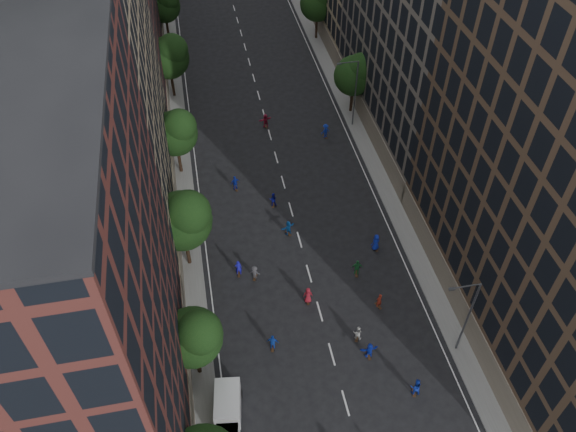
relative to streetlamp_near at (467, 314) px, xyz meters
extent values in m
plane|color=black|center=(-10.37, 28.00, -5.17)|extent=(240.00, 240.00, 0.00)
cube|color=slate|center=(-22.37, 35.50, -5.09)|extent=(4.00, 105.00, 0.15)
cube|color=slate|center=(1.63, 35.50, -5.09)|extent=(4.00, 105.00, 0.15)
cube|color=#4F231E|center=(-29.37, -1.00, 9.83)|extent=(14.00, 22.00, 30.00)
cube|color=#8D7B5C|center=(-29.37, 23.00, 11.83)|extent=(14.00, 26.00, 34.00)
cylinder|color=black|center=(-21.57, 2.00, -3.32)|extent=(0.36, 0.36, 3.70)
sphere|color=black|center=(-21.57, 2.00, 0.04)|extent=(4.80, 4.80, 4.80)
sphere|color=black|center=(-20.97, 1.52, 1.24)|extent=(3.60, 3.60, 3.60)
cylinder|color=black|center=(-21.57, 14.00, -3.06)|extent=(0.36, 0.36, 4.22)
sphere|color=black|center=(-21.57, 14.00, 0.78)|extent=(5.60, 5.60, 5.60)
sphere|color=black|center=(-20.87, 13.44, 2.18)|extent=(4.20, 4.20, 4.20)
cylinder|color=black|center=(-21.57, 28.00, -3.23)|extent=(0.36, 0.36, 3.87)
sphere|color=black|center=(-21.57, 28.00, 0.29)|extent=(5.00, 5.00, 5.00)
sphere|color=black|center=(-20.94, 27.50, 1.54)|extent=(3.75, 3.75, 3.75)
cylinder|color=black|center=(-21.57, 44.00, -3.14)|extent=(0.36, 0.36, 4.05)
sphere|color=black|center=(-21.57, 44.00, 0.54)|extent=(5.40, 5.40, 5.40)
sphere|color=black|center=(-20.89, 43.46, 1.89)|extent=(4.05, 4.05, 4.05)
cylinder|color=black|center=(-21.57, 60.00, -3.28)|extent=(0.36, 0.36, 3.78)
sphere|color=black|center=(-21.57, 60.00, 0.16)|extent=(4.80, 4.80, 4.80)
cylinder|color=black|center=(0.83, 36.00, -3.30)|extent=(0.36, 0.36, 3.74)
sphere|color=black|center=(0.83, 36.00, 0.10)|extent=(5.00, 5.00, 5.00)
sphere|color=black|center=(1.46, 35.50, 1.35)|extent=(3.75, 3.75, 3.75)
cylinder|color=black|center=(0.83, 56.00, -3.19)|extent=(0.36, 0.36, 3.96)
sphere|color=black|center=(0.83, 56.00, 0.41)|extent=(5.20, 5.20, 5.20)
cylinder|color=#595B60|center=(0.23, 0.00, -0.67)|extent=(0.18, 0.18, 9.00)
cylinder|color=#595B60|center=(-0.97, 0.00, 3.83)|extent=(2.40, 0.12, 0.12)
cube|color=#595B60|center=(-2.07, 0.00, 3.78)|extent=(0.50, 0.22, 0.15)
cylinder|color=#595B60|center=(0.23, 33.00, -0.67)|extent=(0.18, 0.18, 9.00)
cylinder|color=#595B60|center=(-0.97, 33.00, 3.83)|extent=(2.40, 0.12, 0.12)
cube|color=#595B60|center=(-2.07, 33.00, 3.78)|extent=(0.50, 0.22, 0.15)
cube|color=silver|center=(-19.59, -1.94, -3.82)|extent=(2.38, 3.57, 2.04)
cube|color=silver|center=(-19.87, -3.97, -4.19)|extent=(2.04, 1.72, 1.30)
cube|color=black|center=(-19.87, -3.97, -3.59)|extent=(1.82, 1.42, 0.09)
cylinder|color=black|center=(-20.34, -0.53, -4.82)|extent=(0.32, 0.73, 0.70)
cylinder|color=black|center=(-18.50, -0.78, -4.82)|extent=(0.32, 0.73, 0.70)
imported|color=#132AA2|center=(-4.71, -3.18, -4.23)|extent=(1.05, 0.90, 1.87)
imported|color=#1641BA|center=(-15.20, 3.05, -4.29)|extent=(1.12, 0.73, 1.76)
imported|color=#1529AB|center=(-7.35, 0.74, -4.31)|extent=(1.60, 0.55, 1.71)
imported|color=maroon|center=(-11.20, 7.30, -4.27)|extent=(0.92, 0.65, 1.79)
imported|color=maroon|center=(-4.97, 5.54, -4.34)|extent=(0.70, 0.58, 1.65)
imported|color=silver|center=(-7.84, 2.63, -4.38)|extent=(0.95, 0.86, 1.58)
imported|color=#47464B|center=(-15.56, 10.97, -4.41)|extent=(1.13, 0.91, 1.52)
imported|color=#227338|center=(-5.91, 9.55, -4.23)|extent=(1.17, 0.67, 1.87)
imported|color=#11458F|center=(-11.33, 16.02, -4.32)|extent=(1.64, 1.11, 1.70)
imported|color=#13219E|center=(-3.19, 12.32, -4.20)|extent=(1.09, 0.89, 1.93)
imported|color=#1B17BC|center=(-17.02, 11.70, -4.26)|extent=(0.71, 0.51, 1.82)
imported|color=#111492|center=(-12.13, 20.50, -4.34)|extent=(0.93, 0.80, 1.65)
imported|color=#13299D|center=(-3.74, 31.22, -4.24)|extent=(1.36, 1.06, 1.85)
imported|color=#13239A|center=(-15.80, 23.82, -4.25)|extent=(1.16, 0.73, 1.83)
imported|color=#A91C3C|center=(-10.59, 34.76, -4.26)|extent=(1.76, 0.95, 1.81)
camera|label=1|loc=(-18.88, -22.72, 37.10)|focal=35.00mm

